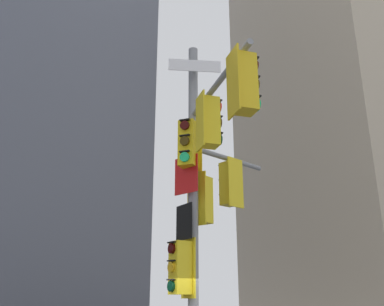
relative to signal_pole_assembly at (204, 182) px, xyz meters
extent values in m
cube|color=tan|center=(16.87, 12.03, 10.05)|extent=(12.77, 12.77, 28.87)
cube|color=slate|center=(-1.59, 25.68, 19.18)|extent=(12.65, 12.65, 47.13)
cylinder|color=gray|center=(-0.07, 0.42, -0.53)|extent=(0.21, 0.21, 7.69)
cylinder|color=gray|center=(-0.19, -1.09, 1.62)|extent=(0.36, 3.03, 0.11)
cylinder|color=gray|center=(0.99, 0.82, 0.85)|extent=(2.16, 0.90, 0.11)
cube|color=yellow|center=(-0.35, -0.62, 1.02)|extent=(0.07, 0.48, 1.14)
cube|color=yellow|center=(-0.16, -0.64, 1.02)|extent=(0.37, 0.37, 1.00)
cylinder|color=red|center=(0.04, -0.65, 1.37)|extent=(0.08, 0.20, 0.20)
cube|color=black|center=(0.05, -0.65, 1.49)|extent=(0.09, 0.23, 0.02)
cylinder|color=#3C2C06|center=(0.04, -0.65, 1.02)|extent=(0.08, 0.20, 0.20)
cube|color=black|center=(0.05, -0.65, 1.14)|extent=(0.09, 0.23, 0.02)
cylinder|color=#06311C|center=(0.04, -0.65, 0.67)|extent=(0.08, 0.20, 0.20)
cube|color=black|center=(0.05, -0.65, 0.79)|extent=(0.09, 0.23, 0.02)
cube|color=gold|center=(-0.48, -2.28, 1.02)|extent=(0.07, 0.48, 1.14)
cube|color=gold|center=(-0.29, -2.30, 1.02)|extent=(0.37, 0.37, 1.00)
cylinder|color=#360605|center=(-0.09, -2.31, 1.37)|extent=(0.08, 0.20, 0.20)
cube|color=black|center=(-0.09, -2.32, 1.49)|extent=(0.09, 0.23, 0.02)
cylinder|color=#3C2C06|center=(-0.09, -2.31, 1.02)|extent=(0.08, 0.20, 0.20)
cube|color=black|center=(-0.09, -2.32, 1.14)|extent=(0.09, 0.23, 0.02)
cylinder|color=#19C672|center=(-0.09, -2.31, 0.67)|extent=(0.08, 0.20, 0.20)
cube|color=black|center=(-0.09, -2.32, 0.79)|extent=(0.09, 0.23, 0.02)
cube|color=yellow|center=(1.06, 0.64, 0.25)|extent=(0.46, 0.20, 1.14)
cube|color=yellow|center=(0.99, 0.82, 0.25)|extent=(0.44, 0.44, 1.00)
cylinder|color=#360605|center=(0.92, 1.00, 0.60)|extent=(0.21, 0.13, 0.20)
cube|color=black|center=(0.92, 1.01, 0.72)|extent=(0.23, 0.14, 0.02)
cylinder|color=#3C2C06|center=(0.92, 1.00, 0.25)|extent=(0.21, 0.13, 0.20)
cube|color=black|center=(0.92, 1.01, 0.37)|extent=(0.23, 0.14, 0.02)
cylinder|color=#19C672|center=(0.92, 1.00, -0.10)|extent=(0.21, 0.13, 0.20)
cube|color=black|center=(0.92, 1.01, 0.02)|extent=(0.23, 0.14, 0.02)
cube|color=yellow|center=(-0.15, 0.33, 0.84)|extent=(0.37, 0.35, 1.14)
cube|color=yellow|center=(-0.28, 0.19, 0.84)|extent=(0.48, 0.48, 1.00)
cylinder|color=#360605|center=(-0.41, 0.05, 1.19)|extent=(0.19, 0.18, 0.20)
cube|color=black|center=(-0.41, 0.04, 1.31)|extent=(0.21, 0.20, 0.02)
cylinder|color=#3C2C06|center=(-0.41, 0.05, 0.84)|extent=(0.19, 0.18, 0.20)
cube|color=black|center=(-0.41, 0.04, 0.96)|extent=(0.21, 0.20, 0.02)
cylinder|color=#19C672|center=(-0.41, 0.05, 0.49)|extent=(0.19, 0.18, 0.20)
cube|color=black|center=(-0.41, 0.04, 0.61)|extent=(0.21, 0.20, 0.02)
cube|color=yellow|center=(-0.18, 0.40, -1.67)|extent=(0.12, 0.48, 1.14)
cube|color=yellow|center=(-0.37, 0.36, -1.67)|extent=(0.40, 0.40, 1.00)
cylinder|color=#360605|center=(-0.57, 0.32, -1.32)|extent=(0.10, 0.21, 0.20)
cube|color=black|center=(-0.57, 0.32, -1.20)|extent=(0.11, 0.23, 0.02)
cylinder|color=yellow|center=(-0.57, 0.32, -1.67)|extent=(0.10, 0.21, 0.20)
cube|color=black|center=(-0.57, 0.32, -1.55)|extent=(0.11, 0.23, 0.02)
cylinder|color=#06311C|center=(-0.57, 0.32, -2.02)|extent=(0.10, 0.21, 0.20)
cube|color=black|center=(-0.57, 0.32, -1.90)|extent=(0.11, 0.23, 0.02)
cube|color=yellow|center=(0.03, 0.47, -0.25)|extent=(0.26, 0.43, 1.14)
cube|color=yellow|center=(0.20, 0.57, -0.25)|extent=(0.46, 0.46, 1.00)
cylinder|color=red|center=(0.37, 0.66, 0.10)|extent=(0.15, 0.20, 0.20)
cube|color=black|center=(0.38, 0.67, 0.22)|extent=(0.17, 0.23, 0.02)
cylinder|color=#3C2C06|center=(0.37, 0.66, -0.25)|extent=(0.15, 0.20, 0.20)
cube|color=black|center=(0.38, 0.67, -0.13)|extent=(0.17, 0.23, 0.02)
cylinder|color=#06311C|center=(0.37, 0.66, -0.60)|extent=(0.15, 0.20, 0.20)
cube|color=black|center=(0.38, 0.67, -0.48)|extent=(0.17, 0.23, 0.02)
cube|color=white|center=(-0.17, 0.08, 2.68)|extent=(1.13, 0.34, 0.28)
cube|color=#19479E|center=(-0.17, 0.08, 2.68)|extent=(1.09, 0.33, 0.24)
cube|color=red|center=(-0.27, 0.32, 0.20)|extent=(0.29, 0.58, 0.80)
cube|color=white|center=(-0.27, 0.32, 0.20)|extent=(0.27, 0.55, 0.76)
cube|color=black|center=(-0.29, 0.38, -0.78)|extent=(0.12, 0.59, 0.72)
cube|color=white|center=(-0.29, 0.38, -0.78)|extent=(0.11, 0.55, 0.68)
camera|label=1|loc=(-3.37, -7.66, -2.24)|focal=39.94mm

